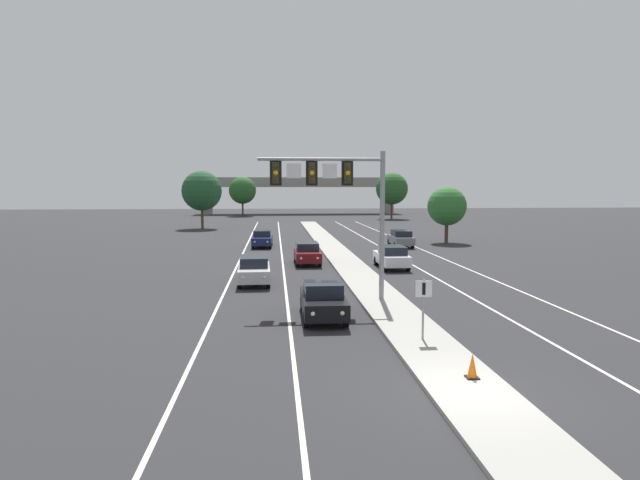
{
  "coord_description": "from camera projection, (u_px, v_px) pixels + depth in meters",
  "views": [
    {
      "loc": [
        -5.29,
        -13.97,
        5.63
      ],
      "look_at": [
        -3.2,
        10.96,
        3.2
      ],
      "focal_mm": 30.63,
      "sensor_mm": 36.0,
      "label": 1
    }
  ],
  "objects": [
    {
      "name": "ground_plane",
      "position": [
        471.0,
        395.0,
        14.84
      ],
      "size": [
        260.0,
        260.0,
        0.0
      ],
      "primitive_type": "plane",
      "color": "#28282B"
    },
    {
      "name": "median_island",
      "position": [
        363.0,
        280.0,
        32.69
      ],
      "size": [
        2.4,
        110.0,
        0.15
      ],
      "primitive_type": "cube",
      "color": "#9E9B93",
      "rests_on": "ground"
    },
    {
      "name": "lane_stripe_oncoming_center",
      "position": [
        283.0,
        266.0,
        39.25
      ],
      "size": [
        0.14,
        100.0,
        0.01
      ],
      "primitive_type": "cube",
      "color": "silver",
      "rests_on": "ground"
    },
    {
      "name": "lane_stripe_receding_center",
      "position": [
        411.0,
        264.0,
        40.03
      ],
      "size": [
        0.14,
        100.0,
        0.01
      ],
      "primitive_type": "cube",
      "color": "silver",
      "rests_on": "ground"
    },
    {
      "name": "edge_stripe_left",
      "position": [
        237.0,
        266.0,
        38.98
      ],
      "size": [
        0.14,
        100.0,
        0.01
      ],
      "primitive_type": "cube",
      "color": "silver",
      "rests_on": "ground"
    },
    {
      "name": "edge_stripe_right",
      "position": [
        455.0,
        264.0,
        40.3
      ],
      "size": [
        0.14,
        100.0,
        0.01
      ],
      "primitive_type": "cube",
      "color": "silver",
      "rests_on": "ground"
    },
    {
      "name": "overhead_signal_mast",
      "position": [
        339.0,
        191.0,
        26.2
      ],
      "size": [
        6.13,
        0.44,
        7.2
      ],
      "color": "gray",
      "rests_on": "median_island"
    },
    {
      "name": "median_sign_post",
      "position": [
        423.0,
        300.0,
        19.59
      ],
      "size": [
        0.6,
        0.1,
        2.2
      ],
      "color": "gray",
      "rests_on": "median_island"
    },
    {
      "name": "car_oncoming_black",
      "position": [
        323.0,
        299.0,
        23.47
      ],
      "size": [
        1.85,
        4.48,
        1.58
      ],
      "color": "black",
      "rests_on": "ground"
    },
    {
      "name": "car_oncoming_silver",
      "position": [
        254.0,
        270.0,
        31.91
      ],
      "size": [
        1.91,
        4.51,
        1.58
      ],
      "color": "#B7B7BC",
      "rests_on": "ground"
    },
    {
      "name": "car_oncoming_darkred",
      "position": [
        307.0,
        253.0,
        39.99
      ],
      "size": [
        1.84,
        4.48,
        1.58
      ],
      "color": "#5B0F14",
      "rests_on": "ground"
    },
    {
      "name": "car_oncoming_navy",
      "position": [
        262.0,
        238.0,
        51.33
      ],
      "size": [
        1.92,
        4.51,
        1.58
      ],
      "color": "#141E4C",
      "rests_on": "ground"
    },
    {
      "name": "car_receding_white",
      "position": [
        392.0,
        257.0,
        37.93
      ],
      "size": [
        1.84,
        4.48,
        1.58
      ],
      "color": "silver",
      "rests_on": "ground"
    },
    {
      "name": "car_receding_grey",
      "position": [
        401.0,
        238.0,
        51.51
      ],
      "size": [
        1.89,
        4.5,
        1.58
      ],
      "color": "slate",
      "rests_on": "ground"
    },
    {
      "name": "traffic_cone_median_nose",
      "position": [
        472.0,
        366.0,
        15.67
      ],
      "size": [
        0.36,
        0.36,
        0.74
      ],
      "color": "black",
      "rests_on": "median_island"
    },
    {
      "name": "overpass_bridge",
      "position": [
        299.0,
        186.0,
        115.26
      ],
      "size": [
        42.4,
        6.4,
        7.65
      ],
      "color": "gray",
      "rests_on": "ground"
    },
    {
      "name": "tree_far_left_b",
      "position": [
        242.0,
        190.0,
        106.54
      ],
      "size": [
        5.31,
        5.31,
        7.68
      ],
      "color": "#4C3823",
      "rests_on": "ground"
    },
    {
      "name": "tree_far_right_b",
      "position": [
        392.0,
        189.0,
        96.81
      ],
      "size": [
        5.68,
        5.68,
        8.22
      ],
      "color": "#4C3823",
      "rests_on": "ground"
    },
    {
      "name": "tree_far_right_c",
      "position": [
        447.0,
        206.0,
        55.1
      ],
      "size": [
        3.93,
        3.93,
        5.68
      ],
      "color": "#4C3823",
      "rests_on": "ground"
    },
    {
      "name": "tree_far_left_c",
      "position": [
        202.0,
        191.0,
        74.11
      ],
      "size": [
        5.43,
        5.43,
        7.85
      ],
      "color": "#4C3823",
      "rests_on": "ground"
    }
  ]
}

